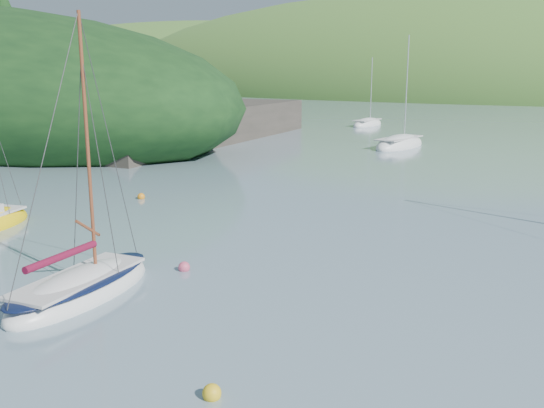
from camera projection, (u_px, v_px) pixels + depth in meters
The scene contains 5 objects.
ground at pixel (138, 313), 18.66m from camera, with size 700.00×700.00×0.00m, color slate.
daysailer_white at pixel (81, 289), 20.10m from camera, with size 3.55×6.73×9.82m.
distant_sloop_a at pixel (399, 145), 57.40m from camera, with size 3.16×8.02×11.27m.
distant_sloop_c at pixel (367, 124), 78.73m from camera, with size 2.35×6.62×9.44m.
mooring_buoys at pixel (253, 270), 22.29m from camera, with size 26.21×14.58×0.44m.
Camera 1 is at (13.42, -11.91, 7.41)m, focal length 40.00 mm.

